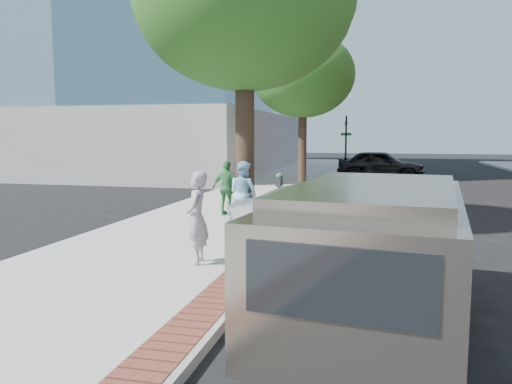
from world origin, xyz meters
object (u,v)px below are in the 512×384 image
(sedan_silver, at_px, (324,217))
(bg_car, at_px, (381,164))
(parking_meter, at_px, (279,190))
(person_green, at_px, (227,188))
(person_gray, at_px, (197,218))
(van, at_px, (378,247))
(person_officer, at_px, (243,193))

(sedan_silver, relative_size, bg_car, 0.85)
(parking_meter, xyz_separation_m, person_green, (-2.04, 2.29, -0.23))
(parking_meter, height_order, sedan_silver, parking_meter)
(sedan_silver, bearing_deg, person_green, 50.57)
(parking_meter, bearing_deg, sedan_silver, -31.07)
(person_gray, distance_m, van, 3.81)
(parking_meter, relative_size, person_green, 0.90)
(person_gray, relative_size, van, 0.32)
(person_green, xyz_separation_m, van, (4.42, -7.51, 0.10))
(person_green, xyz_separation_m, bg_car, (4.55, 15.77, -0.13))
(sedan_silver, xyz_separation_m, bg_car, (1.32, 18.78, 0.15))
(person_green, relative_size, sedan_silver, 0.39)
(person_officer, height_order, person_green, person_officer)
(person_officer, height_order, bg_car, person_officer)
(person_officer, bearing_deg, bg_car, -71.22)
(sedan_silver, bearing_deg, bg_car, -0.47)
(person_gray, bearing_deg, person_officer, 172.55)
(parking_meter, distance_m, person_officer, 1.40)
(person_officer, bearing_deg, person_green, -28.02)
(parking_meter, bearing_deg, person_gray, -105.48)
(parking_meter, xyz_separation_m, bg_car, (2.51, 18.06, -0.36))
(person_green, height_order, van, van)
(person_officer, relative_size, bg_car, 0.35)
(person_officer, relative_size, van, 0.31)
(sedan_silver, bearing_deg, van, -161.65)
(bg_car, bearing_deg, van, -174.03)
(van, bearing_deg, person_gray, 156.92)
(person_green, distance_m, bg_car, 16.41)
(parking_meter, bearing_deg, person_officer, 144.80)
(person_gray, relative_size, sedan_silver, 0.41)
(person_gray, bearing_deg, person_green, -179.10)
(person_green, bearing_deg, sedan_silver, 146.04)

